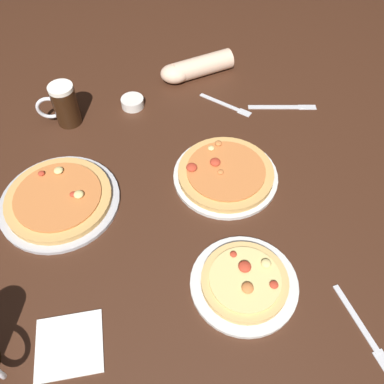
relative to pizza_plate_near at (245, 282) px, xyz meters
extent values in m
cube|color=#3D2114|center=(-0.12, 0.27, -0.03)|extent=(2.40, 2.40, 0.03)
cylinder|color=silver|center=(0.00, 0.00, -0.01)|extent=(0.26, 0.26, 0.01)
cylinder|color=tan|center=(0.00, 0.00, 0.01)|extent=(0.21, 0.21, 0.02)
cylinder|color=#DBC67A|center=(0.00, 0.00, 0.02)|extent=(0.17, 0.17, 0.01)
ellipsoid|color=#DBC67A|center=(0.05, 0.04, 0.03)|extent=(0.02, 0.02, 0.01)
ellipsoid|color=#B73823|center=(-0.02, 0.06, 0.02)|extent=(0.02, 0.02, 0.01)
ellipsoid|color=#B73823|center=(0.06, -0.02, 0.03)|extent=(0.02, 0.02, 0.01)
ellipsoid|color=#C67038|center=(0.00, -0.03, 0.03)|extent=(0.03, 0.03, 0.01)
ellipsoid|color=#B73823|center=(0.00, 0.03, 0.03)|extent=(0.03, 0.03, 0.02)
cylinder|color=silver|center=(-0.02, 0.34, -0.01)|extent=(0.31, 0.31, 0.01)
cylinder|color=tan|center=(-0.02, 0.34, 0.01)|extent=(0.28, 0.28, 0.02)
cylinder|color=#C67038|center=(-0.02, 0.34, 0.02)|extent=(0.23, 0.23, 0.01)
ellipsoid|color=#C67038|center=(-0.04, 0.44, 0.03)|extent=(0.02, 0.02, 0.01)
ellipsoid|color=#B73823|center=(-0.13, 0.35, 0.03)|extent=(0.03, 0.03, 0.02)
ellipsoid|color=#DBC67A|center=(-0.06, 0.42, 0.02)|extent=(0.02, 0.02, 0.01)
ellipsoid|color=#B73823|center=(-0.05, 0.37, 0.03)|extent=(0.03, 0.03, 0.02)
ellipsoid|color=#C67038|center=(-0.04, 0.33, 0.02)|extent=(0.02, 0.02, 0.01)
cylinder|color=#B2B2B7|center=(-0.49, 0.26, -0.01)|extent=(0.34, 0.34, 0.01)
cylinder|color=tan|center=(-0.49, 0.26, 0.01)|extent=(0.29, 0.29, 0.02)
cylinder|color=#C67038|center=(-0.49, 0.26, 0.02)|extent=(0.24, 0.24, 0.01)
ellipsoid|color=#B73823|center=(-0.45, 0.26, 0.02)|extent=(0.02, 0.02, 0.01)
ellipsoid|color=#DBC67A|center=(-0.43, 0.25, 0.03)|extent=(0.03, 0.03, 0.01)
ellipsoid|color=#B73823|center=(-0.55, 0.33, 0.02)|extent=(0.02, 0.02, 0.01)
ellipsoid|color=#DBC67A|center=(-0.50, 0.34, 0.03)|extent=(0.03, 0.03, 0.01)
cylinder|color=black|center=(-0.52, 0.59, 0.05)|extent=(0.08, 0.08, 0.13)
cylinder|color=white|center=(-0.52, 0.59, 0.12)|extent=(0.08, 0.08, 0.01)
torus|color=silver|center=(-0.57, 0.59, 0.05)|extent=(0.09, 0.02, 0.08)
cylinder|color=silver|center=(-0.32, 0.67, 0.00)|extent=(0.08, 0.08, 0.03)
cube|color=white|center=(-0.40, -0.14, -0.01)|extent=(0.17, 0.16, 0.01)
cube|color=silver|center=(-0.02, 0.68, -0.01)|extent=(0.14, 0.10, 0.01)
cube|color=silver|center=(0.06, 0.63, -0.01)|extent=(0.05, 0.05, 0.00)
cube|color=silver|center=(0.17, 0.65, -0.01)|extent=(0.19, 0.02, 0.01)
cube|color=silver|center=(0.28, 0.65, -0.01)|extent=(0.06, 0.02, 0.00)
cube|color=silver|center=(0.25, -0.09, -0.01)|extent=(0.07, 0.17, 0.01)
cube|color=silver|center=(0.29, -0.18, -0.01)|extent=(0.04, 0.05, 0.00)
cylinder|color=beige|center=(-0.08, 0.84, 0.02)|extent=(0.23, 0.16, 0.07)
ellipsoid|color=beige|center=(-0.18, 0.80, 0.02)|extent=(0.10, 0.08, 0.07)
camera|label=1|loc=(-0.13, -0.43, 0.91)|focal=38.23mm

